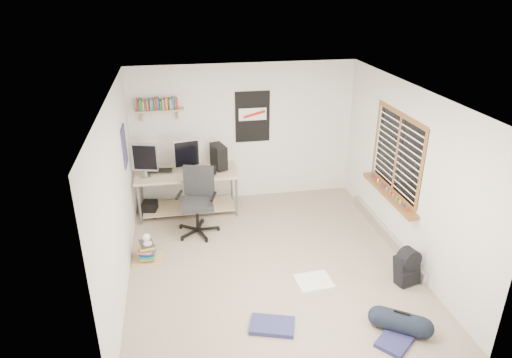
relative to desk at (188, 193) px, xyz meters
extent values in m
cube|color=gray|center=(1.08, -1.80, -0.37)|extent=(4.00, 4.50, 0.01)
cube|color=white|center=(1.08, -1.80, 2.14)|extent=(4.00, 4.50, 0.01)
cube|color=silver|center=(1.08, 0.46, 0.89)|extent=(4.00, 0.01, 2.50)
cube|color=silver|center=(-0.93, -1.80, 0.89)|extent=(0.01, 4.50, 2.50)
cube|color=silver|center=(3.08, -1.80, 0.89)|extent=(0.01, 4.50, 2.50)
cube|color=#BFB384|center=(0.00, 0.00, 0.00)|extent=(1.90, 1.33, 0.80)
cube|color=#B8B9BE|center=(-0.67, -0.10, 0.67)|extent=(0.44, 0.22, 0.47)
cube|color=#B2B3B8|center=(0.03, -0.08, 0.68)|extent=(0.46, 0.19, 0.49)
cube|color=black|center=(0.56, 0.03, 0.64)|extent=(0.28, 0.42, 0.41)
cube|color=black|center=(-0.45, 0.06, 0.44)|extent=(0.43, 0.20, 0.02)
cube|color=black|center=(-0.67, 0.16, 0.52)|extent=(0.09, 0.09, 0.17)
cube|color=black|center=(0.44, -0.25, 0.52)|extent=(0.09, 0.09, 0.17)
cube|color=#232325|center=(0.11, -0.77, 0.12)|extent=(0.89, 0.89, 1.09)
cube|color=tan|center=(-0.37, 0.34, 1.42)|extent=(0.80, 0.22, 0.24)
cube|color=black|center=(1.23, 0.43, 1.19)|extent=(0.62, 0.03, 0.92)
cube|color=navy|center=(-0.91, -0.60, 1.14)|extent=(0.02, 0.42, 0.60)
cube|color=brown|center=(3.03, -1.50, 1.08)|extent=(0.10, 1.50, 1.26)
cube|color=#B7B2A8|center=(3.03, -1.50, -0.28)|extent=(0.08, 2.50, 0.18)
cube|color=black|center=(2.81, -2.60, -0.16)|extent=(0.37, 0.32, 0.42)
cylinder|color=black|center=(2.30, -3.47, -0.22)|extent=(0.36, 0.36, 0.51)
cube|color=white|center=(1.57, -2.40, -0.34)|extent=(0.50, 0.44, 0.04)
cube|color=navy|center=(0.83, -3.15, -0.33)|extent=(0.60, 0.48, 0.06)
cube|color=navy|center=(2.16, -3.64, -0.34)|extent=(0.53, 0.52, 0.05)
cube|color=brown|center=(-0.67, -1.41, -0.22)|extent=(0.48, 0.41, 0.31)
cube|color=silver|center=(-0.65, -1.43, 0.02)|extent=(0.15, 0.22, 0.21)
cube|color=black|center=(-0.67, -0.05, -0.22)|extent=(0.28, 0.28, 0.27)
camera|label=1|loc=(-0.12, -7.29, 3.46)|focal=32.00mm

